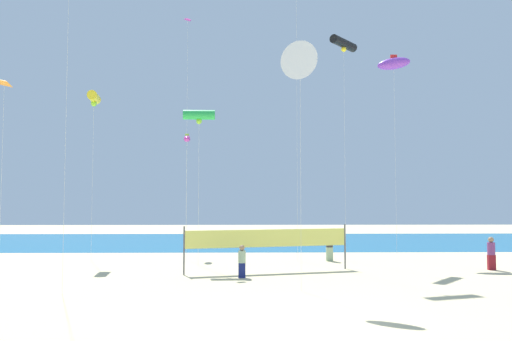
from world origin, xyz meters
TOP-DOWN VIEW (x-y plane):
  - ground_plane at (0.00, 0.00)m, footprint 120.00×120.00m
  - ocean_band at (0.00, 30.15)m, footprint 120.00×20.00m
  - beachgoer_sage_shirt at (-1.83, 8.62)m, footprint 0.36×0.36m
  - beachgoer_charcoal_shirt at (3.45, 15.16)m, footprint 0.42×0.42m
  - beachgoer_plum_shirt at (11.42, 11.09)m, footprint 0.40×0.40m
  - volleyball_net at (-0.50, 10.63)m, footprint 8.51×2.16m
  - kite_orange_diamond at (-13.32, 8.63)m, footprint 0.92×0.92m
  - kite_white_delta at (0.62, 5.05)m, footprint 1.61×0.99m
  - kite_yellow_tube at (-11.18, 15.72)m, footprint 0.79×1.61m
  - kite_magenta_inflatable at (-5.70, 18.72)m, footprint 0.52×1.34m
  - kite_black_tube at (4.50, 15.44)m, footprint 2.05×2.26m
  - kite_violet_inflatable at (8.14, 17.05)m, footprint 2.31×0.83m
  - kite_green_tube at (-4.35, 13.08)m, footprint 1.83×0.62m
  - kite_magenta_diamond at (-5.39, 16.12)m, footprint 0.58×0.57m

SIDE VIEW (x-z plane):
  - ground_plane at x=0.00m, z-range 0.00..0.00m
  - ocean_band at x=0.00m, z-range 0.00..0.01m
  - beachgoer_sage_shirt at x=-1.83m, z-range 0.05..1.61m
  - beachgoer_plum_shirt at x=11.42m, z-range 0.06..1.81m
  - beachgoer_charcoal_shirt at x=3.45m, z-range 0.06..1.90m
  - volleyball_net at x=-0.50m, z-range 0.44..2.84m
  - kite_magenta_inflatable at x=-5.70m, z-range 3.76..12.01m
  - kite_green_tube at x=-4.35m, z-range 4.13..13.00m
  - kite_orange_diamond at x=-13.32m, z-range 4.53..14.12m
  - kite_white_delta at x=0.62m, z-range 4.34..14.69m
  - kite_yellow_tube at x=-11.18m, z-range 4.87..15.31m
  - kite_violet_inflatable at x=8.14m, z-range 6.06..19.40m
  - kite_black_tube at x=4.50m, z-range 6.62..20.46m
  - kite_magenta_diamond at x=-5.39m, z-range 6.83..22.26m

